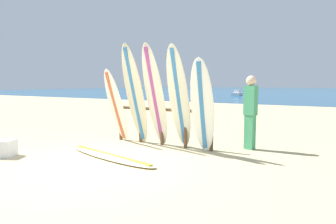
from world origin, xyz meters
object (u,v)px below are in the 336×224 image
surfboard_leaning_center (179,98)px  surfboard_leaning_center_right (202,106)px  surfboard_leaning_center_left (155,96)px  surfboard_lying_on_sand (110,156)px  surfboard_leaning_left (135,95)px  cooler_box (0,148)px  surfboard_rack (162,120)px  surfboard_leaning_far_left (116,106)px  small_boat_offshore (237,94)px  beachgoer_standing (250,109)px

surfboard_leaning_center → surfboard_leaning_center_right: size_ratio=1.15×
surfboard_leaning_center_left → surfboard_leaning_center_right: bearing=-3.4°
surfboard_leaning_center_right → surfboard_lying_on_sand: 2.27m
surfboard_lying_on_sand → surfboard_leaning_left: bearing=104.2°
cooler_box → surfboard_leaning_center_right: bearing=5.8°
surfboard_leaning_center_left → surfboard_rack: bearing=81.4°
surfboard_rack → surfboard_leaning_center_left: 0.68m
surfboard_rack → surfboard_leaning_center: size_ratio=1.14×
surfboard_rack → surfboard_leaning_far_left: (-1.22, -0.33, 0.33)m
small_boat_offshore → surfboard_leaning_left: bearing=-77.1°
surfboard_leaning_far_left → surfboard_leaning_center: bearing=1.3°
small_boat_offshore → surfboard_leaning_center_left: bearing=-76.1°
surfboard_rack → surfboard_lying_on_sand: 1.79m
surfboard_leaning_left → small_boat_offshore: (-6.88, 30.12, -1.02)m
surfboard_leaning_far_left → surfboard_leaning_left: (0.61, 0.01, 0.30)m
surfboard_leaning_center_right → small_boat_offshore: (-8.75, 30.15, -0.81)m
surfboard_leaning_far_left → surfboard_lying_on_sand: bearing=-54.5°
surfboard_rack → cooler_box: surfboard_rack is taller
surfboard_leaning_center_left → surfboard_lying_on_sand: surfboard_leaning_center_left is taller
surfboard_rack → small_boat_offshore: surfboard_rack is taller
surfboard_leaning_far_left → cooler_box: size_ratio=3.25×
surfboard_leaning_center_left → small_boat_offshore: size_ratio=1.16×
surfboard_leaning_center_left → beachgoer_standing: bearing=23.0°
surfboard_leaning_center_right → beachgoer_standing: surfboard_leaning_center_right is taller
surfboard_leaning_center_right → surfboard_leaning_center: bearing=175.0°
beachgoer_standing → cooler_box: beachgoer_standing is taller
surfboard_leaning_center_left → cooler_box: 3.62m
beachgoer_standing → small_boat_offshore: beachgoer_standing is taller
surfboard_rack → surfboard_leaning_left: 0.93m
surfboard_rack → beachgoer_standing: bearing=16.9°
surfboard_rack → surfboard_lying_on_sand: size_ratio=1.02×
surfboard_rack → surfboard_leaning_far_left: bearing=-164.7°
cooler_box → surfboard_lying_on_sand: bearing=0.3°
surfboard_leaning_left → surfboard_lying_on_sand: size_ratio=0.93×
surfboard_leaning_far_left → small_boat_offshore: surfboard_leaning_far_left is taller
surfboard_leaning_center_right → surfboard_leaning_left: bearing=179.2°
cooler_box → surfboard_leaning_center: bearing=11.5°
surfboard_rack → surfboard_leaning_left: bearing=-152.3°
surfboard_leaning_far_left → surfboard_leaning_center: 1.88m
small_boat_offshore → surfboard_lying_on_sand: bearing=-77.1°
surfboard_leaning_center_left → beachgoer_standing: size_ratio=1.44×
small_boat_offshore → surfboard_rack: bearing=-75.9°
surfboard_rack → surfboard_leaning_center_right: size_ratio=1.31×
surfboard_leaning_center → surfboard_lying_on_sand: bearing=-123.6°
surfboard_rack → beachgoer_standing: 2.19m
surfboard_leaning_center_left → surfboard_leaning_center: 0.69m
surfboard_lying_on_sand → surfboard_rack: bearing=80.9°
surfboard_leaning_center_left → cooler_box: (-2.33, -2.55, -1.09)m
surfboard_leaning_center → small_boat_offshore: 31.19m
surfboard_leaning_center_right → small_boat_offshore: surfboard_leaning_center_right is taller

